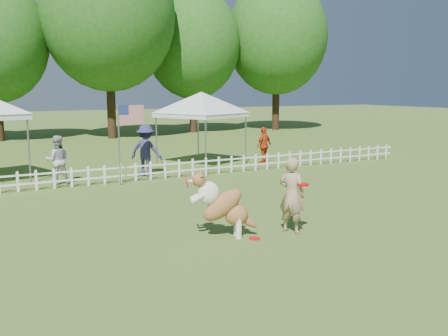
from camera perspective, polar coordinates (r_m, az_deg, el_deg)
name	(u,v)px	position (r m, az deg, el deg)	size (l,w,h in m)	color
ground	(261,237)	(10.08, 4.25, -7.89)	(120.00, 120.00, 0.00)	#4B6D22
picket_fence	(143,171)	(16.19, -9.23, -0.40)	(22.00, 0.08, 0.60)	white
handler	(292,195)	(10.29, 7.75, -3.08)	(0.57, 0.37, 1.57)	tan
dog	(224,205)	(9.86, -0.02, -4.24)	(1.29, 0.43, 1.33)	brown
frisbee_on_turf	(254,238)	(9.95, 3.49, -8.03)	(0.23, 0.23, 0.02)	red
canopy_tent_right	(202,129)	(19.27, -2.58, 4.43)	(2.65, 2.65, 2.74)	white
flag_pole	(119,145)	(15.42, -11.89, 2.60)	(0.96, 0.10, 2.49)	gray
spectator_a	(57,160)	(16.14, -18.50, 0.86)	(0.74, 0.57, 1.52)	#A7A8AD
spectator_b	(146,151)	(16.96, -8.90, 1.98)	(1.12, 0.65, 1.74)	navy
spectator_c	(264,145)	(19.63, 4.59, 2.59)	(0.85, 0.35, 1.44)	red
tree_center_right	(109,29)	(30.42, -13.06, 15.22)	(7.60, 7.60, 12.60)	#235017
tree_right	(193,54)	(33.82, -3.60, 12.93)	(6.20, 6.20, 10.40)	#235017
tree_far_right	(277,48)	(35.95, 6.04, 13.46)	(7.00, 7.00, 11.40)	#235017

